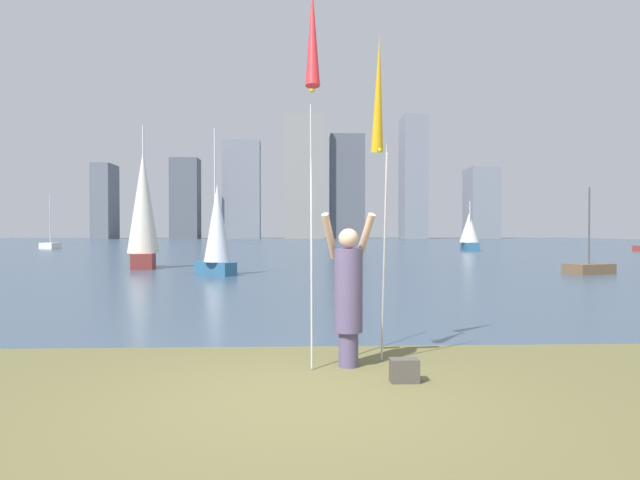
# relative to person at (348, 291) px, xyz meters

# --- Properties ---
(ground) EXTENTS (120.00, 138.00, 0.12)m
(ground) POSITION_rel_person_xyz_m (-0.57, 49.67, -0.95)
(ground) COLOR brown
(person) EXTENTS (0.66, 0.49, 1.81)m
(person) POSITION_rel_person_xyz_m (0.00, 0.00, 0.00)
(person) COLOR #594C72
(person) RESTS_ON ground
(kite_flag_left) EXTENTS (0.16, 0.90, 4.29)m
(kite_flag_left) POSITION_rel_person_xyz_m (-0.43, -0.41, 2.70)
(kite_flag_left) COLOR #B2B2B7
(kite_flag_left) RESTS_ON ground
(kite_flag_right) EXTENTS (0.16, 0.93, 4.07)m
(kite_flag_right) POSITION_rel_person_xyz_m (0.43, 0.58, 2.37)
(kite_flag_right) COLOR #B2B2B7
(kite_flag_right) RESTS_ON ground
(bag) EXTENTS (0.30, 0.18, 0.25)m
(bag) POSITION_rel_person_xyz_m (0.53, -0.71, -0.77)
(bag) COLOR #4C4742
(bag) RESTS_ON ground
(sailboat_0) EXTENTS (1.54, 2.76, 6.05)m
(sailboat_0) POSITION_rel_person_xyz_m (-7.09, 17.81, 1.51)
(sailboat_0) COLOR maroon
(sailboat_0) RESTS_ON ground
(sailboat_1) EXTENTS (1.69, 3.15, 3.91)m
(sailboat_1) POSITION_rel_person_xyz_m (13.09, 38.34, 0.56)
(sailboat_1) COLOR #2D6084
(sailboat_1) RESTS_ON ground
(sailboat_5) EXTENTS (2.07, 1.83, 4.74)m
(sailboat_5) POSITION_rel_person_xyz_m (-21.86, 43.58, -0.59)
(sailboat_5) COLOR silver
(sailboat_5) RESTS_ON ground
(sailboat_7) EXTENTS (1.68, 1.75, 5.26)m
(sailboat_7) POSITION_rel_person_xyz_m (-3.46, 13.91, 0.73)
(sailboat_7) COLOR #2D6084
(sailboat_7) RESTS_ON ground
(sailboat_8) EXTENTS (1.90, 1.50, 3.18)m
(sailboat_8) POSITION_rel_person_xyz_m (10.13, 13.96, -0.68)
(sailboat_8) COLOR brown
(sailboat_8) RESTS_ON ground
(skyline_tower_0) EXTENTS (3.40, 6.87, 14.20)m
(skyline_tower_0) POSITION_rel_person_xyz_m (-37.24, 104.43, 6.21)
(skyline_tower_0) COLOR slate
(skyline_tower_0) RESTS_ON ground
(skyline_tower_1) EXTENTS (5.24, 4.89, 15.34)m
(skyline_tower_1) POSITION_rel_person_xyz_m (-22.00, 104.41, 6.78)
(skyline_tower_1) COLOR #565B66
(skyline_tower_1) RESTS_ON ground
(skyline_tower_2) EXTENTS (7.42, 3.58, 19.48)m
(skyline_tower_2) POSITION_rel_person_xyz_m (-11.65, 108.50, 8.85)
(skyline_tower_2) COLOR gray
(skyline_tower_2) RESTS_ON ground
(skyline_tower_3) EXTENTS (7.47, 4.65, 23.77)m
(skyline_tower_3) POSITION_rel_person_xyz_m (0.77, 104.90, 10.99)
(skyline_tower_3) COLOR gray
(skyline_tower_3) RESTS_ON ground
(skyline_tower_4) EXTENTS (6.75, 5.39, 20.60)m
(skyline_tower_4) POSITION_rel_person_xyz_m (9.38, 107.98, 9.41)
(skyline_tower_4) COLOR #565B66
(skyline_tower_4) RESTS_ON ground
(skyline_tower_5) EXTENTS (4.48, 7.17, 23.69)m
(skyline_tower_5) POSITION_rel_person_xyz_m (22.05, 104.60, 10.95)
(skyline_tower_5) COLOR gray
(skyline_tower_5) RESTS_ON ground
(skyline_tower_6) EXTENTS (5.58, 7.07, 13.89)m
(skyline_tower_6) POSITION_rel_person_xyz_m (35.98, 105.83, 6.06)
(skyline_tower_6) COLOR gray
(skyline_tower_6) RESTS_ON ground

